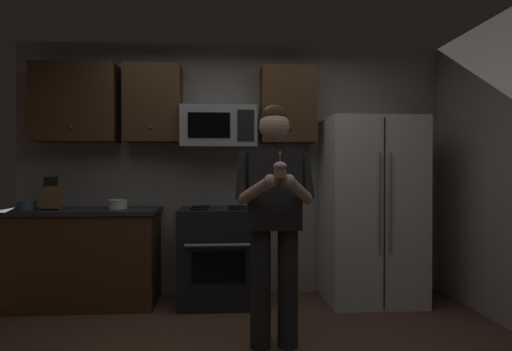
# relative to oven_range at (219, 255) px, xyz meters

# --- Properties ---
(wall_back) EXTENTS (4.40, 0.10, 2.60)m
(wall_back) POSITION_rel_oven_range_xyz_m (0.15, 0.39, 0.84)
(wall_back) COLOR gray
(wall_back) RESTS_ON ground
(oven_range) EXTENTS (0.76, 0.70, 0.93)m
(oven_range) POSITION_rel_oven_range_xyz_m (0.00, 0.00, 0.00)
(oven_range) COLOR black
(oven_range) RESTS_ON ground
(microwave) EXTENTS (0.74, 0.41, 0.40)m
(microwave) POSITION_rel_oven_range_xyz_m (0.00, 0.12, 1.26)
(microwave) COLOR #9EA0A5
(refrigerator) EXTENTS (0.90, 0.75, 1.80)m
(refrigerator) POSITION_rel_oven_range_xyz_m (1.50, -0.04, 0.44)
(refrigerator) COLOR white
(refrigerator) RESTS_ON ground
(cabinet_row_upper) EXTENTS (2.78, 0.36, 0.76)m
(cabinet_row_upper) POSITION_rel_oven_range_xyz_m (-0.57, 0.17, 1.49)
(cabinet_row_upper) COLOR #4C301C
(counter_left) EXTENTS (1.44, 0.66, 0.92)m
(counter_left) POSITION_rel_oven_range_xyz_m (-1.30, 0.02, 0.00)
(counter_left) COLOR #4C301C
(counter_left) RESTS_ON ground
(knife_block) EXTENTS (0.16, 0.15, 0.32)m
(knife_block) POSITION_rel_oven_range_xyz_m (-1.57, -0.03, 0.58)
(knife_block) COLOR brown
(knife_block) RESTS_ON counter_left
(bowl_large_white) EXTENTS (0.19, 0.19, 0.09)m
(bowl_large_white) POSITION_rel_oven_range_xyz_m (-0.97, 0.02, 0.50)
(bowl_large_white) COLOR white
(bowl_large_white) RESTS_ON counter_left
(bowl_small_colored) EXTENTS (0.18, 0.18, 0.08)m
(bowl_small_colored) POSITION_rel_oven_range_xyz_m (-1.81, 0.01, 0.50)
(bowl_small_colored) COLOR #4C7299
(bowl_small_colored) RESTS_ON counter_left
(person) EXTENTS (0.60, 0.48, 1.76)m
(person) POSITION_rel_oven_range_xyz_m (0.41, -1.15, 0.53)
(person) COLOR #262628
(person) RESTS_ON ground
(cupcake) EXTENTS (0.09, 0.09, 0.17)m
(cupcake) POSITION_rel_oven_range_xyz_m (0.41, -1.47, 0.83)
(cupcake) COLOR #A87F56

